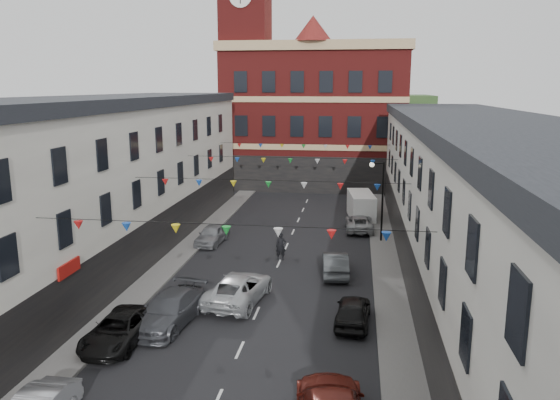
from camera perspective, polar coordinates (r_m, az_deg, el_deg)
The scene contains 18 objects.
ground at distance 28.42m, azimuth -2.49°, elevation -11.74°, with size 160.00×160.00×0.00m, color black.
pavement_left at distance 32.05m, azimuth -14.20°, elevation -9.17°, with size 1.80×64.00×0.15m, color #605E5B.
pavement_right at distance 29.89m, azimuth 11.59°, elevation -10.61°, with size 1.80×64.00×0.15m, color #605E5B.
terrace_left at distance 31.94m, azimuth -23.49°, elevation -0.01°, with size 8.40×56.00×10.70m.
terrace_right at distance 28.25m, azimuth 22.05°, elevation -2.38°, with size 8.40×56.00×9.70m.
civic_building at distance 63.82m, azimuth 3.74°, elevation 8.89°, with size 20.60×13.30×18.50m.
clock_tower at distance 61.95m, azimuth -3.57°, elevation 15.10°, with size 5.60×5.60×30.00m.
distant_hill at distance 88.28m, azimuth 2.31°, elevation 7.67°, with size 40.00×14.00×10.00m, color #2A4E24.
street_lamp at distance 40.34m, azimuth 10.34°, elevation 0.97°, with size 1.10×0.36×6.00m.
car_left_c at distance 26.14m, azimuth -16.47°, elevation -12.85°, with size 2.19×4.75×1.32m, color black.
car_left_d at distance 27.39m, azimuth -11.45°, elevation -11.18°, with size 2.14×5.27×1.53m, color #42454A.
car_left_e at distance 40.34m, azimuth -7.11°, elevation -3.59°, with size 1.66×4.12×1.40m, color gray.
car_right_d at distance 27.18m, azimuth 7.63°, elevation -11.42°, with size 1.61×4.00×1.36m, color black.
car_right_e at distance 33.75m, azimuth 5.80°, elevation -6.63°, with size 1.50×4.31×1.42m, color #44484B.
car_right_f at distance 44.04m, azimuth 8.27°, elevation -2.40°, with size 2.13×4.61×1.28m, color #999C9E.
moving_car at distance 29.60m, azimuth -4.33°, elevation -9.19°, with size 2.53×5.49×1.52m, color #B9BDC1.
white_van at distance 48.13m, azimuth 8.47°, elevation -0.60°, with size 1.94×5.05×2.23m, color white.
pedestrian at distance 36.30m, azimuth 0.10°, elevation -4.87°, with size 0.68×0.45×1.87m, color black.
Camera 1 is at (4.84, -25.61, 11.35)m, focal length 35.00 mm.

